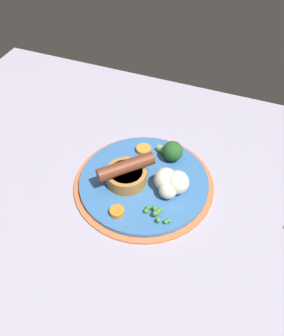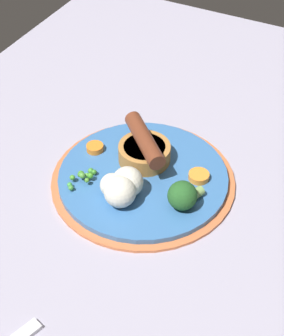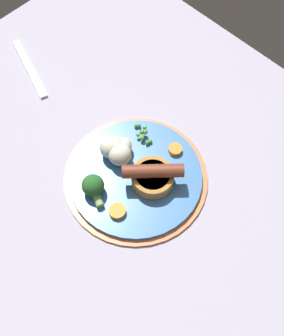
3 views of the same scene
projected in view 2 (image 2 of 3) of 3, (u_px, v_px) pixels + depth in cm
name	position (u px, v px, depth cm)	size (l,w,h in cm)	color
dining_table	(133.00, 177.00, 88.49)	(110.00, 80.00, 3.00)	#9E99AD
dinner_plate	(143.00, 179.00, 85.13)	(27.94, 27.94, 1.40)	#CC6B3D
sausage_pudding	(144.00, 149.00, 85.63)	(9.67, 9.97, 5.32)	#AD7538
pea_pile	(83.00, 176.00, 82.89)	(5.42, 3.09, 1.91)	#4B9239
broccoli_floret_near	(183.00, 195.00, 78.48)	(5.98, 4.32, 4.24)	#235623
cauliflower_floret	(122.00, 187.00, 79.53)	(6.84, 6.03, 4.66)	beige
carrot_slice_1	(95.00, 148.00, 88.48)	(2.69, 2.69, 1.01)	orange
carrot_slice_3	(199.00, 176.00, 83.63)	(3.12, 3.12, 0.98)	orange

